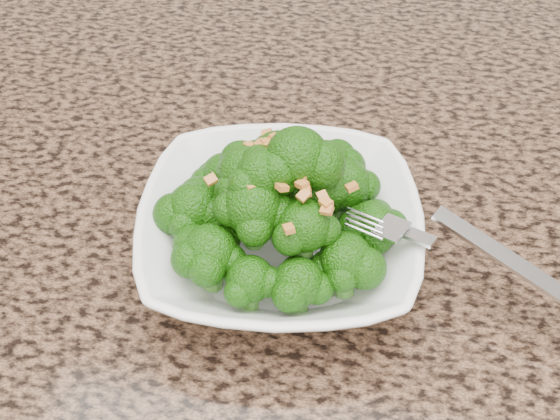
# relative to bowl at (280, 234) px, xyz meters

# --- Properties ---
(granite_counter) EXTENTS (1.64, 1.04, 0.03)m
(granite_counter) POSITION_rel_bowl_xyz_m (-0.02, -0.03, -0.04)
(granite_counter) COLOR brown
(granite_counter) RESTS_ON cabinet
(bowl) EXTENTS (0.23, 0.23, 0.05)m
(bowl) POSITION_rel_bowl_xyz_m (0.00, 0.00, 0.00)
(bowl) COLOR white
(bowl) RESTS_ON granite_counter
(broccoli_pile) EXTENTS (0.18, 0.18, 0.07)m
(broccoli_pile) POSITION_rel_bowl_xyz_m (-0.00, 0.00, 0.06)
(broccoli_pile) COLOR #1B590A
(broccoli_pile) RESTS_ON bowl
(garlic_topping) EXTENTS (0.11, 0.11, 0.01)m
(garlic_topping) POSITION_rel_bowl_xyz_m (-0.00, 0.00, 0.10)
(garlic_topping) COLOR orange
(garlic_topping) RESTS_ON broccoli_pile
(fork) EXTENTS (0.18, 0.11, 0.01)m
(fork) POSITION_rel_bowl_xyz_m (0.10, -0.02, 0.03)
(fork) COLOR silver
(fork) RESTS_ON bowl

